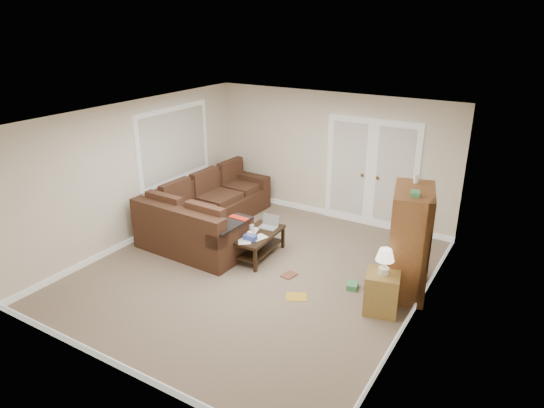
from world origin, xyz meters
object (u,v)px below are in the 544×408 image
Objects in this scene: tv_armoire at (409,241)px; side_cabinet at (382,289)px; coffee_table at (259,243)px; sectional_sofa at (206,215)px.

tv_armoire is 0.86m from side_cabinet.
side_cabinet is at bearing -113.89° from tv_armoire.
side_cabinet is at bearing -15.49° from coffee_table.
sectional_sofa is at bearing 164.10° from tv_armoire.
tv_armoire is at bearing 0.95° from sectional_sofa.
side_cabinet is (-0.12, -0.72, -0.46)m from tv_armoire.
tv_armoire reaches higher than side_cabinet.
coffee_table is 0.63× the size of tv_armoire.
tv_armoire is (2.45, 0.21, 0.57)m from coffee_table.
sectional_sofa reaches higher than coffee_table.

